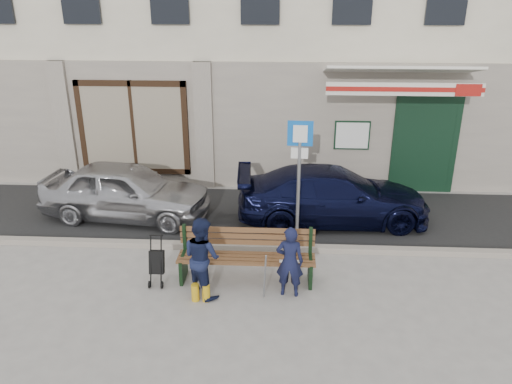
# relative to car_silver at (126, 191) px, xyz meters

# --- Properties ---
(ground) EXTENTS (80.00, 80.00, 0.00)m
(ground) POSITION_rel_car_silver_xyz_m (2.89, -2.90, -0.64)
(ground) COLOR #9E9991
(ground) RESTS_ON ground
(asphalt_lane) EXTENTS (60.00, 3.20, 0.01)m
(asphalt_lane) POSITION_rel_car_silver_xyz_m (2.89, 0.20, -0.63)
(asphalt_lane) COLOR #282828
(asphalt_lane) RESTS_ON ground
(curb) EXTENTS (60.00, 0.18, 0.12)m
(curb) POSITION_rel_car_silver_xyz_m (2.89, -1.40, -0.58)
(curb) COLOR #9E9384
(curb) RESTS_ON ground
(car_silver) EXTENTS (3.91, 1.95, 1.28)m
(car_silver) POSITION_rel_car_silver_xyz_m (0.00, 0.00, 0.00)
(car_silver) COLOR #AFAFB4
(car_silver) RESTS_ON ground
(car_navy) EXTENTS (4.29, 1.97, 1.22)m
(car_navy) POSITION_rel_car_silver_xyz_m (4.61, 0.06, -0.03)
(car_navy) COLOR black
(car_navy) RESTS_ON ground
(parking_sign) EXTENTS (0.48, 0.08, 2.57)m
(parking_sign) POSITION_rel_car_silver_xyz_m (3.79, -1.16, 1.07)
(parking_sign) COLOR gray
(parking_sign) RESTS_ON ground
(bench) EXTENTS (2.40, 1.17, 0.98)m
(bench) POSITION_rel_car_silver_xyz_m (2.83, -2.52, -0.18)
(bench) COLOR brown
(bench) RESTS_ON ground
(man) EXTENTS (0.48, 0.34, 1.26)m
(man) POSITION_rel_car_silver_xyz_m (3.63, -2.93, -0.01)
(man) COLOR #121633
(man) RESTS_ON ground
(woman) EXTENTS (0.86, 0.85, 1.40)m
(woman) POSITION_rel_car_silver_xyz_m (2.18, -2.98, 0.06)
(woman) COLOR #151B3A
(woman) RESTS_ON ground
(stroller) EXTENTS (0.26, 0.37, 0.88)m
(stroller) POSITION_rel_car_silver_xyz_m (1.33, -2.69, -0.25)
(stroller) COLOR black
(stroller) RESTS_ON ground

